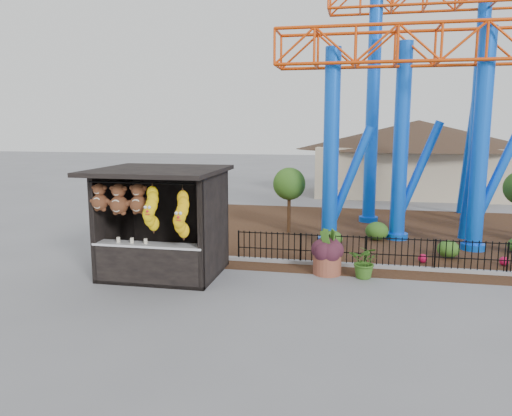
% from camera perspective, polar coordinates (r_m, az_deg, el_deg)
% --- Properties ---
extents(ground, '(120.00, 120.00, 0.00)m').
position_cam_1_polar(ground, '(13.13, 0.06, -9.77)').
color(ground, slate).
rests_on(ground, ground).
extents(mulch_bed, '(18.00, 12.00, 0.02)m').
position_cam_1_polar(mulch_bed, '(20.65, 15.59, -2.93)').
color(mulch_bed, '#331E11').
rests_on(mulch_bed, ground).
extents(curb, '(18.00, 0.18, 0.12)m').
position_cam_1_polar(curb, '(15.80, 16.80, -6.59)').
color(curb, gray).
rests_on(curb, ground).
extents(prize_booth, '(3.50, 3.40, 3.12)m').
position_cam_1_polar(prize_booth, '(14.42, -11.06, -1.82)').
color(prize_booth, black).
rests_on(prize_booth, ground).
extents(picket_fence, '(12.20, 0.06, 1.00)m').
position_cam_1_polar(picket_fence, '(15.80, 20.14, -5.12)').
color(picket_fence, black).
rests_on(picket_fence, ground).
extents(roller_coaster, '(11.00, 6.37, 10.82)m').
position_cam_1_polar(roller_coaster, '(20.64, 19.57, 14.85)').
color(roller_coaster, blue).
rests_on(roller_coaster, ground).
extents(terracotta_planter, '(0.96, 0.96, 0.60)m').
position_cam_1_polar(terracotta_planter, '(14.84, 8.13, -6.35)').
color(terracotta_planter, brown).
rests_on(terracotta_planter, ground).
extents(planter_foliage, '(0.70, 0.70, 0.64)m').
position_cam_1_polar(planter_foliage, '(14.68, 8.18, -4.02)').
color(planter_foliage, '#371621').
rests_on(planter_foliage, terracotta_planter).
extents(potted_plant, '(1.07, 1.00, 0.97)m').
position_cam_1_polar(potted_plant, '(14.59, 12.41, -6.00)').
color(potted_plant, '#1D5318').
rests_on(potted_plant, ground).
extents(landscaping, '(8.78, 3.82, 0.69)m').
position_cam_1_polar(landscaping, '(18.48, 18.03, -3.55)').
color(landscaping, '#2E5719').
rests_on(landscaping, mulch_bed).
extents(pavilion, '(15.00, 15.00, 4.80)m').
position_cam_1_polar(pavilion, '(32.35, 17.98, 6.81)').
color(pavilion, '#BFAD8C').
rests_on(pavilion, ground).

